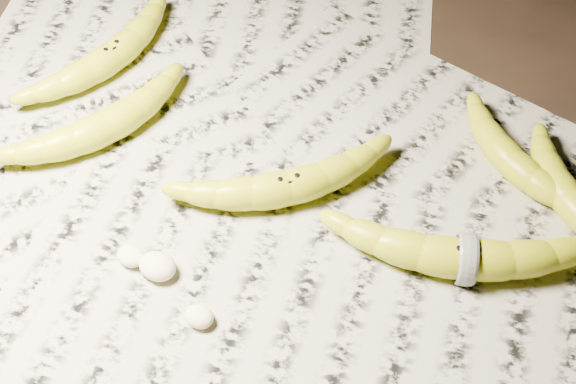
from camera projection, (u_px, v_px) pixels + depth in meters
The scene contains 12 objects.
ground at pixel (275, 212), 0.82m from camera, with size 3.00×3.00×0.00m, color black.
newspaper_patch at pixel (250, 199), 0.83m from camera, with size 0.90×0.70×0.01m, color #A19E8A.
banana_left_a at pixel (112, 54), 0.94m from camera, with size 0.21×0.06×0.04m, color gold, non-canonical shape.
banana_left_b at pixel (105, 125), 0.87m from camera, with size 0.20×0.06×0.04m, color gold, non-canonical shape.
banana_center at pixel (288, 185), 0.81m from camera, with size 0.21×0.06×0.04m, color gold, non-canonical shape.
banana_taped at pixel (466, 257), 0.75m from camera, with size 0.24×0.07×0.04m, color gold, non-canonical shape.
banana_upper_a at pixel (513, 160), 0.84m from camera, with size 0.18×0.05×0.03m, color gold, non-canonical shape.
banana_upper_b at pixel (569, 197), 0.80m from camera, with size 0.17×0.06×0.04m, color gold, non-canonical shape.
measuring_tape at pixel (466, 257), 0.75m from camera, with size 0.05×0.05×0.00m, color white.
flesh_chunk_a at pixel (157, 264), 0.76m from camera, with size 0.04×0.03×0.02m, color #FFFAC5.
flesh_chunk_b at pixel (130, 254), 0.77m from camera, with size 0.03×0.02×0.02m, color #FFFAC5.
flesh_chunk_c at pixel (199, 314), 0.73m from camera, with size 0.03×0.02×0.02m, color #FFFAC5.
Camera 1 is at (0.28, -0.44, 0.64)m, focal length 50.00 mm.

